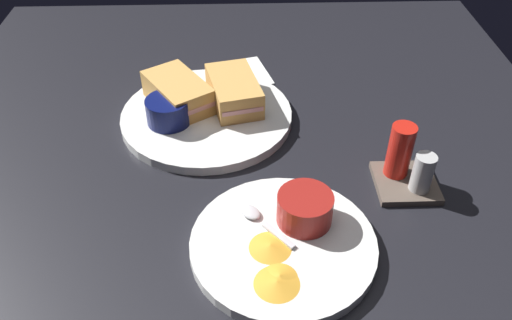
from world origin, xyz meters
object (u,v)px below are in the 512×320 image
object	(u,v)px
spoon_by_dark_ramekin	(200,108)
ramekin_light_gravy	(309,208)
plate_sandwich_main	(210,116)
sandwich_half_far	(181,93)
plate_chips_companion	(287,245)
condiment_caddy	(410,166)
spoon_by_gravy_ramekin	(261,217)
sandwich_half_near	(237,91)
ramekin_dark_sauce	(171,110)

from	to	relation	value
spoon_by_dark_ramekin	ramekin_light_gravy	size ratio (longest dim) A/B	1.16
plate_sandwich_main	spoon_by_dark_ramekin	size ratio (longest dim) A/B	3.37
sandwich_half_far	ramekin_light_gravy	xyz separation A→B (cm)	(28.49, 19.05, -0.13)
plate_chips_companion	condiment_caddy	size ratio (longest dim) A/B	2.57
spoon_by_dark_ramekin	plate_chips_companion	size ratio (longest dim) A/B	0.36
sandwich_half_far	spoon_by_gravy_ramekin	xyz separation A→B (cm)	(28.25, 12.71, -2.04)
sandwich_half_near	ramekin_light_gravy	xyz separation A→B (cm)	(28.69, 9.38, -0.13)
ramekin_dark_sauce	spoon_by_dark_ramekin	world-z (taller)	ramekin_dark_sauce
ramekin_light_gravy	condiment_caddy	bearing A→B (deg)	118.09
plate_chips_companion	spoon_by_dark_ramekin	bearing A→B (deg)	-157.34
spoon_by_gravy_ramekin	condiment_caddy	world-z (taller)	condiment_caddy
plate_sandwich_main	sandwich_half_far	xyz separation A→B (cm)	(-2.69, -4.90, 3.20)
spoon_by_gravy_ramekin	ramekin_dark_sauce	bearing A→B (deg)	-148.85
plate_sandwich_main	ramekin_dark_sauce	distance (cm)	7.31
plate_sandwich_main	spoon_by_gravy_ramekin	distance (cm)	26.75
sandwich_half_near	ramekin_dark_sauce	distance (cm)	12.16
sandwich_half_near	plate_sandwich_main	bearing A→B (deg)	-58.77
sandwich_half_far	spoon_by_dark_ramekin	bearing A→B (deg)	62.73
sandwich_half_far	condiment_caddy	distance (cm)	40.23
sandwich_half_far	plate_chips_companion	world-z (taller)	sandwich_half_far
sandwich_half_near	ramekin_light_gravy	size ratio (longest dim) A/B	1.94
sandwich_half_far	spoon_by_dark_ramekin	world-z (taller)	sandwich_half_far
plate_chips_companion	plate_sandwich_main	bearing A→B (deg)	-159.34
spoon_by_dark_ramekin	spoon_by_gravy_ramekin	world-z (taller)	same
sandwich_half_far	plate_chips_companion	distance (cm)	36.05
plate_sandwich_main	sandwich_half_near	size ratio (longest dim) A/B	2.03
plate_chips_companion	sandwich_half_far	bearing A→B (deg)	-153.54
ramekin_light_gravy	ramekin_dark_sauce	bearing A→B (deg)	-138.97
ramekin_dark_sauce	condiment_caddy	distance (cm)	39.04
ramekin_dark_sauce	plate_chips_companion	distance (cm)	32.14
plate_chips_companion	ramekin_light_gravy	xyz separation A→B (cm)	(-3.66, 3.05, 3.07)
spoon_by_dark_ramekin	condiment_caddy	distance (cm)	36.56
plate_sandwich_main	ramekin_light_gravy	size ratio (longest dim) A/B	3.93
ramekin_dark_sauce	condiment_caddy	size ratio (longest dim) A/B	0.77
sandwich_half_far	spoon_by_dark_ramekin	xyz separation A→B (cm)	(1.70, 3.29, -2.04)
spoon_by_dark_ramekin	ramekin_light_gravy	xyz separation A→B (cm)	(26.79, 15.76, 1.91)
sandwich_half_near	condiment_caddy	xyz separation A→B (cm)	(20.25, 25.21, -0.59)
sandwich_half_near	sandwich_half_far	distance (cm)	9.67
spoon_by_dark_ramekin	ramekin_light_gravy	world-z (taller)	ramekin_light_gravy
spoon_by_dark_ramekin	condiment_caddy	xyz separation A→B (cm)	(18.34, 31.59, 1.44)
plate_sandwich_main	spoon_by_dark_ramekin	world-z (taller)	spoon_by_dark_ramekin
ramekin_dark_sauce	condiment_caddy	bearing A→B (deg)	67.65
spoon_by_dark_ramekin	spoon_by_gravy_ramekin	bearing A→B (deg)	19.53
sandwich_half_near	spoon_by_dark_ramekin	bearing A→B (deg)	-73.38
sandwich_half_far	spoon_by_dark_ramekin	distance (cm)	4.23
ramekin_light_gravy	spoon_by_gravy_ramekin	bearing A→B (deg)	-92.14
sandwich_half_far	plate_chips_companion	size ratio (longest dim) A/B	0.62
sandwich_half_near	plate_chips_companion	distance (cm)	33.12
sandwich_half_near	condiment_caddy	distance (cm)	32.34
plate_sandwich_main	sandwich_half_near	xyz separation A→B (cm)	(-2.90, 4.78, 3.20)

